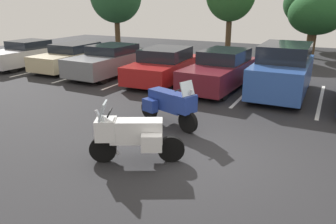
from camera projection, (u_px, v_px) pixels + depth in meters
The scene contains 12 objects.
ground at pixel (212, 159), 7.75m from camera, with size 44.00×44.00×0.10m, color #262628.
motorcycle_touring at pixel (132, 134), 7.34m from camera, with size 1.96×1.29×1.42m.
motorcycle_second at pixel (170, 104), 9.46m from camera, with size 2.13×1.17×1.45m.
parking_stripes at pixel (215, 88), 13.87m from camera, with size 24.48×4.78×0.01m.
car_silver at pixel (26, 54), 18.16m from camera, with size 2.01×4.38×1.41m.
car_champagne at pixel (72, 57), 17.40m from camera, with size 1.86×4.37×1.35m.
car_grey at pixel (110, 61), 16.11m from camera, with size 2.11×4.77×1.44m.
car_red at pixel (164, 66), 14.82m from camera, with size 2.17×4.67×1.47m.
car_maroon at pixel (221, 70), 13.69m from camera, with size 2.05×4.80×1.54m.
car_blue at pixel (283, 70), 12.64m from camera, with size 1.90×4.54×1.92m.
tree_right at pixel (317, 14), 20.33m from camera, with size 3.38×3.38×4.00m.
tree_center at pixel (314, 4), 23.87m from camera, with size 4.23×4.23×4.93m.
Camera 1 is at (2.20, -6.72, 3.48)m, focal length 35.47 mm.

